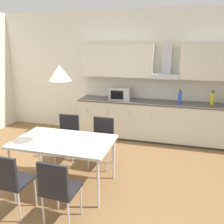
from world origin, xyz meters
The scene contains 14 objects.
ground_plane centered at (0.00, 0.00, -0.01)m, with size 9.35×7.24×0.02m, color brown.
wall_back centered at (0.00, 2.46, 1.45)m, with size 7.48×0.10×2.89m, color silver.
kitchen_counter centered at (1.00, 2.11, 0.45)m, with size 3.89×0.63×0.90m.
backsplash_tile centered at (1.00, 2.40, 1.13)m, with size 3.87×0.02×0.48m, color silver.
upper_wall_cabinets centered at (1.00, 2.25, 1.78)m, with size 3.87×0.40×0.74m.
microwave centered at (0.00, 2.11, 1.04)m, with size 0.48×0.35×0.28m.
bottle_blue centered at (1.33, 2.06, 1.03)m, with size 0.08×0.08×0.31m.
bottle_yellow centered at (1.99, 2.16, 1.03)m, with size 0.08×0.08×0.31m.
dining_table centered at (-0.31, -0.22, 0.71)m, with size 1.48×0.91×0.75m.
chair_far_right centered at (0.03, 0.62, 0.53)m, with size 0.41×0.41×0.87m.
chair_far_left centered at (-0.64, 0.62, 0.53)m, with size 0.42×0.42×0.87m.
chair_near_right centered at (0.02, -1.05, 0.53)m, with size 0.42×0.42×0.87m.
chair_near_left centered at (-0.64, -1.05, 0.53)m, with size 0.41×0.41×0.87m.
pendant_lamp centered at (-0.31, -0.22, 1.76)m, with size 0.32×0.32×0.22m, color silver.
Camera 1 is at (1.34, -3.38, 2.17)m, focal length 40.00 mm.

